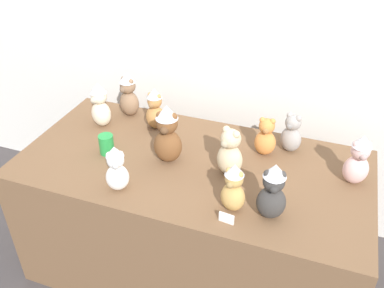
% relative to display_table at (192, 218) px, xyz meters
% --- Properties ---
extents(wall_back, '(7.00, 0.08, 2.60)m').
position_rel_display_table_xyz_m(wall_back, '(0.00, 0.70, 0.90)').
color(wall_back, silver).
rests_on(wall_back, ground_plane).
extents(display_table, '(1.84, 0.90, 0.80)m').
position_rel_display_table_xyz_m(display_table, '(0.00, 0.00, 0.00)').
color(display_table, brown).
rests_on(display_table, ground_plane).
extents(teddy_bear_sand, '(0.17, 0.16, 0.27)m').
position_rel_display_table_xyz_m(teddy_bear_sand, '(0.21, -0.02, 0.52)').
color(teddy_bear_sand, '#CCB78E').
rests_on(teddy_bear_sand, display_table).
extents(teddy_bear_snow, '(0.14, 0.14, 0.25)m').
position_rel_display_table_xyz_m(teddy_bear_snow, '(-0.26, -0.32, 0.52)').
color(teddy_bear_snow, white).
rests_on(teddy_bear_snow, display_table).
extents(teddy_bear_ginger, '(0.12, 0.11, 0.22)m').
position_rel_display_table_xyz_m(teddy_bear_ginger, '(0.34, 0.21, 0.50)').
color(teddy_bear_ginger, '#D17F3D').
rests_on(teddy_bear_ginger, display_table).
extents(teddy_bear_blush, '(0.15, 0.14, 0.27)m').
position_rel_display_table_xyz_m(teddy_bear_blush, '(0.80, 0.12, 0.53)').
color(teddy_bear_blush, beige).
rests_on(teddy_bear_blush, display_table).
extents(teddy_bear_mocha, '(0.16, 0.15, 0.28)m').
position_rel_display_table_xyz_m(teddy_bear_mocha, '(-0.54, 0.35, 0.54)').
color(teddy_bear_mocha, '#7F6047').
rests_on(teddy_bear_mocha, display_table).
extents(teddy_bear_ash, '(0.14, 0.14, 0.23)m').
position_rel_display_table_xyz_m(teddy_bear_ash, '(0.46, 0.30, 0.50)').
color(teddy_bear_ash, gray).
rests_on(teddy_bear_ash, display_table).
extents(teddy_bear_honey, '(0.13, 0.12, 0.25)m').
position_rel_display_table_xyz_m(teddy_bear_honey, '(0.29, -0.27, 0.52)').
color(teddy_bear_honey, tan).
rests_on(teddy_bear_honey, display_table).
extents(teddy_bear_caramel, '(0.13, 0.11, 0.26)m').
position_rel_display_table_xyz_m(teddy_bear_caramel, '(-0.33, 0.26, 0.52)').
color(teddy_bear_caramel, '#B27A42').
rests_on(teddy_bear_caramel, display_table).
extents(teddy_bear_chestnut, '(0.16, 0.14, 0.33)m').
position_rel_display_table_xyz_m(teddy_bear_chestnut, '(-0.13, -0.02, 0.56)').
color(teddy_bear_chestnut, brown).
rests_on(teddy_bear_chestnut, display_table).
extents(teddy_bear_cream, '(0.15, 0.14, 0.28)m').
position_rel_display_table_xyz_m(teddy_bear_cream, '(-0.64, 0.18, 0.53)').
color(teddy_bear_cream, beige).
rests_on(teddy_bear_cream, display_table).
extents(teddy_bear_charcoal, '(0.15, 0.14, 0.29)m').
position_rel_display_table_xyz_m(teddy_bear_charcoal, '(0.46, -0.26, 0.54)').
color(teddy_bear_charcoal, '#383533').
rests_on(teddy_bear_charcoal, display_table).
extents(party_cup_green, '(0.08, 0.08, 0.11)m').
position_rel_display_table_xyz_m(party_cup_green, '(-0.47, -0.07, 0.45)').
color(party_cup_green, '#238C3D').
rests_on(party_cup_green, display_table).
extents(name_card_front_left, '(0.07, 0.02, 0.05)m').
position_rel_display_table_xyz_m(name_card_front_left, '(0.29, -0.36, 0.42)').
color(name_card_front_left, white).
rests_on(name_card_front_left, display_table).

